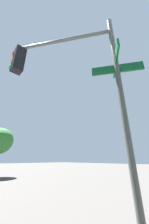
{
  "coord_description": "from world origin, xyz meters",
  "views": [
    {
      "loc": [
        -7.78,
        -5.02,
        1.73
      ],
      "look_at": [
        -5.66,
        -7.07,
        2.89
      ],
      "focal_mm": 19.38,
      "sensor_mm": 36.0,
      "label": 1
    }
  ],
  "objects": [
    {
      "name": "traffic_signal_near",
      "position": [
        -5.86,
        -6.5,
        3.69
      ],
      "size": [
        2.83,
        2.07,
        5.24
      ],
      "color": "#474C47",
      "rests_on": "ground_plane"
    }
  ]
}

